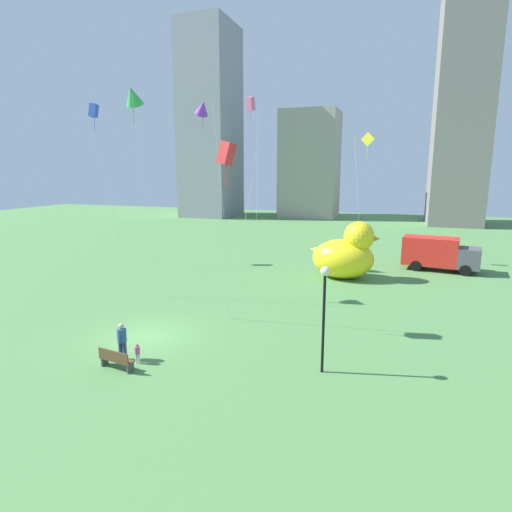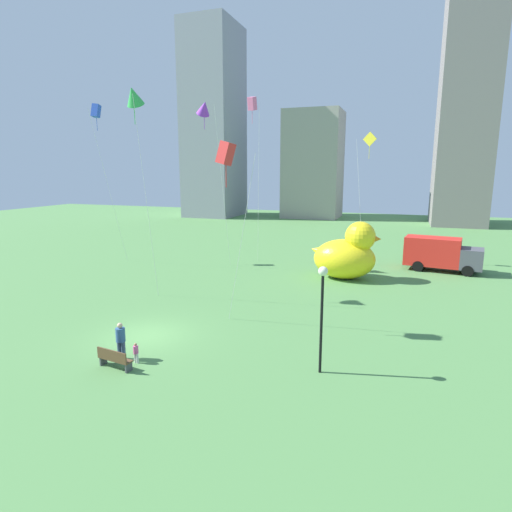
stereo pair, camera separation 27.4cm
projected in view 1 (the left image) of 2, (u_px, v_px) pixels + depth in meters
The scene contains 14 objects.
ground_plane at pixel (148, 336), 21.92m from camera, with size 140.00×140.00×0.00m, color #518547.
park_bench at pixel (116, 359), 18.19m from camera, with size 1.70×0.68×0.90m.
person_adult at pixel (122, 340), 19.06m from camera, with size 0.42×0.42×1.72m.
person_child at pixel (137, 353), 18.74m from camera, with size 0.23×0.23×0.94m.
giant_inflatable_duck at pixel (346, 254), 33.39m from camera, with size 5.55×3.56×4.60m.
lamppost at pixel (324, 298), 17.41m from camera, with size 0.40×0.40×4.63m.
box_truck at pixel (438, 254), 36.13m from camera, with size 6.39×3.16×2.85m.
city_skyline at pixel (319, 128), 72.53m from camera, with size 50.29×13.36×35.00m.
kite_yellow at pixel (367, 145), 37.56m from camera, with size 1.78×1.38×11.81m.
kite_purple at pixel (202, 108), 34.73m from camera, with size 2.55×3.14×14.26m.
kite_pink at pixel (251, 105), 37.15m from camera, with size 1.14×1.26×14.83m.
kite_blue at pixel (94, 112), 37.36m from camera, with size 2.26×2.57×14.27m.
kite_green at pixel (133, 96), 26.31m from camera, with size 1.46×1.64×13.75m.
kite_red at pixel (227, 154), 21.22m from camera, with size 1.96×1.81×9.93m.
Camera 1 is at (11.99, -17.74, 8.44)m, focal length 29.68 mm.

